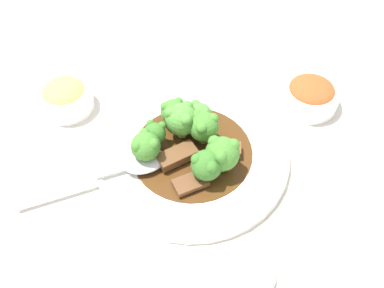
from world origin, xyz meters
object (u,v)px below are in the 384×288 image
Objects in this scene: beef_strip_1 at (191,183)px; broccoli_floret_6 at (222,153)px; beef_strip_0 at (177,156)px; beef_strip_2 at (225,149)px; broccoli_floret_4 at (207,165)px; broccoli_floret_7 at (182,119)px; broccoli_floret_2 at (146,146)px; broccoli_floret_1 at (174,112)px; sauce_dish at (252,277)px; broccoli_floret_0 at (204,126)px; broccoli_floret_3 at (156,131)px; serving_spoon at (133,165)px; main_plate at (192,153)px; broccoli_floret_5 at (197,115)px; side_bowl_appetizer at (65,96)px; side_bowl_kimchi at (311,95)px.

beef_strip_1 is 0.06m from broccoli_floret_6.
beef_strip_0 is 0.08m from beef_strip_2.
broccoli_floret_7 is (-0.07, -0.06, 0.01)m from broccoli_floret_4.
broccoli_floret_1 is at bearing 165.75° from broccoli_floret_2.
beef_strip_1 is at bearing -43.55° from broccoli_floret_6.
beef_strip_0 is 0.05m from beef_strip_1.
beef_strip_2 is 0.06m from broccoli_floret_4.
broccoli_floret_6 is 0.98× the size of sauce_dish.
beef_strip_0 is 1.39× the size of broccoli_floret_1.
beef_strip_0 is at bearing -33.90° from broccoli_floret_0.
broccoli_floret_3 is at bearing 174.66° from broccoli_floret_2.
broccoli_floret_3 is 0.06m from serving_spoon.
main_plate is at bearing -145.42° from sauce_dish.
beef_strip_0 is 0.06m from broccoli_floret_0.
beef_strip_1 is 0.09m from broccoli_floret_2.
beef_strip_0 is at bearing -38.98° from main_plate.
broccoli_floret_7 is (-0.05, -0.01, 0.03)m from beef_strip_0.
broccoli_floret_6 is (0.00, 0.07, 0.03)m from beef_strip_0.
broccoli_floret_7 is at bearing 122.13° from broccoli_floret_3.
broccoli_floret_5 is at bearing 141.50° from broccoli_floret_7.
beef_strip_2 reaches higher than sauce_dish.
serving_spoon is (0.01, -0.11, -0.02)m from broccoli_floret_4.
beef_strip_1 is 0.09m from serving_spoon.
beef_strip_1 is at bearing 37.01° from beef_strip_0.
broccoli_floret_5 is at bearing -147.88° from broccoli_floret_0.
broccoli_floret_6 is (-0.01, 0.12, 0.00)m from broccoli_floret_2.
broccoli_floret_1 reaches higher than beef_strip_0.
broccoli_floret_7 is 0.22m from side_bowl_appetizer.
broccoli_floret_6 reaches higher than broccoli_floret_2.
beef_strip_1 is 0.04m from broccoli_floret_4.
side_bowl_kimchi reaches higher than serving_spoon.
serving_spoon is at bearing -34.50° from broccoli_floret_7.
broccoli_floret_7 is (-0.05, -0.08, 0.00)m from broccoli_floret_6.
beef_strip_2 is 0.87× the size of sauce_dish.
broccoli_floret_0 is 0.93× the size of broccoli_floret_6.
main_plate is 0.07m from broccoli_floret_1.
broccoli_floret_7 reaches higher than main_plate.
serving_spoon is at bearing -64.78° from beef_strip_2.
broccoli_floret_1 is at bearing -128.19° from broccoli_floret_6.
beef_strip_2 is at bearing -38.42° from side_bowl_kimchi.
broccoli_floret_0 is 0.62× the size of side_bowl_appetizer.
main_plate is 5.01× the size of sauce_dish.
broccoli_floret_1 reaches higher than sauce_dish.
side_bowl_appetizer is (-0.06, -0.24, 0.02)m from main_plate.
beef_strip_0 is at bearing -137.87° from sauce_dish.
broccoli_floret_0 is at bearing -113.56° from beef_strip_2.
broccoli_floret_6 reaches higher than side_bowl_kimchi.
broccoli_floret_1 is at bearing -141.64° from broccoli_floret_4.
beef_strip_0 is at bearing 117.13° from serving_spoon.
broccoli_floret_0 reaches higher than sauce_dish.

